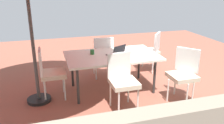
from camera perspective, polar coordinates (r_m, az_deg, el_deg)
name	(u,v)px	position (r m, az deg, el deg)	size (l,w,h in m)	color
ground_plane	(112,90)	(4.93, 0.00, -6.78)	(10.00, 10.00, 0.02)	#935442
dining_table	(112,57)	(4.66, 0.00, 1.17)	(1.82, 1.10, 0.76)	silver
chair_northwest	(184,72)	(4.52, 17.08, -2.40)	(0.58, 0.58, 0.98)	beige
chair_southwest	(151,50)	(5.82, 9.43, 3.00)	(0.59, 0.58, 0.98)	beige
chair_east	(50,71)	(4.53, -14.97, -2.16)	(0.46, 0.46, 0.98)	beige
chair_north	(123,78)	(4.05, 2.60, -4.04)	(0.47, 0.48, 0.98)	beige
chair_south	(103,55)	(5.36, -2.26, 1.84)	(0.46, 0.48, 0.98)	beige
laptop	(117,53)	(4.61, 1.16, 2.24)	(0.40, 0.36, 0.21)	#2D2D33
cup	(92,52)	(4.68, -4.85, 2.45)	(0.08, 0.08, 0.09)	#286B33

